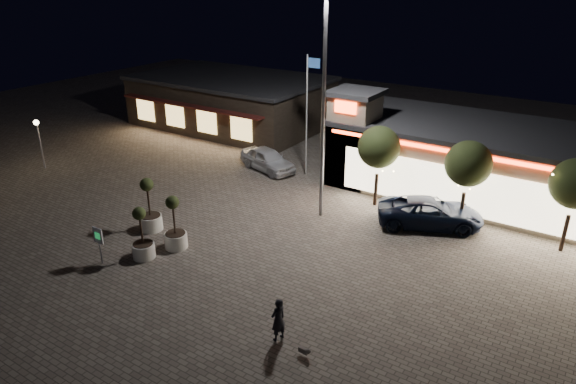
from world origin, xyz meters
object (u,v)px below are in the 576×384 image
Objects in this scene: pedestrian at (278,320)px; valet_sign at (98,239)px; white_sedan at (268,159)px; planter_left at (150,214)px; pickup_truck at (430,213)px; planter_mid at (143,242)px.

pedestrian is 10.10m from valet_sign.
planter_left is at bearing -163.29° from white_sedan.
pickup_truck is 16.96m from valet_sign.
planter_left is 1.11× the size of planter_mid.
white_sedan is at bearing -127.25° from pedestrian.
white_sedan is 2.46× the size of valet_sign.
planter_left is at bearing 99.18° from valet_sign.
pickup_truck is at bearing 34.78° from planter_left.
planter_mid is (1.88, -2.24, -0.09)m from planter_left.
valet_sign is at bearing -73.55° from pedestrian.
pickup_truck is 3.15× the size of pedestrian.
white_sedan is 17.91m from pedestrian.
planter_mid is at bearing -82.98° from pedestrian.
planter_left is at bearing 99.89° from pickup_truck.
pedestrian reaches higher than white_sedan.
planter_mid reaches higher than pickup_truck.
planter_left reaches higher than pickup_truck.
pedestrian is at bearing 0.09° from valet_sign.
planter_left is (-12.31, -8.55, 0.14)m from pickup_truck.
pedestrian is (10.62, -14.42, 0.11)m from white_sedan.
pickup_truck is at bearing 45.99° from planter_mid.
pedestrian is (-1.62, -12.24, 0.11)m from pickup_truck.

